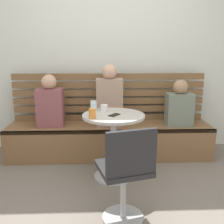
# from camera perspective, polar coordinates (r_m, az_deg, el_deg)

# --- Properties ---
(ground) EXTENTS (8.00, 8.00, 0.00)m
(ground) POSITION_cam_1_polar(r_m,az_deg,el_deg) (2.56, 0.26, -20.18)
(ground) COLOR #70665B
(back_wall) EXTENTS (5.20, 0.10, 2.90)m
(back_wall) POSITION_cam_1_polar(r_m,az_deg,el_deg) (3.77, -0.79, 13.97)
(back_wall) COLOR silver
(back_wall) RESTS_ON ground
(booth_bench) EXTENTS (2.70, 0.52, 0.44)m
(booth_bench) POSITION_cam_1_polar(r_m,az_deg,el_deg) (3.54, -0.55, -6.29)
(booth_bench) COLOR brown
(booth_bench) RESTS_ON ground
(booth_backrest) EXTENTS (2.65, 0.04, 0.67)m
(booth_backrest) POSITION_cam_1_polar(r_m,az_deg,el_deg) (3.63, -0.68, 3.32)
(booth_backrest) COLOR brown
(booth_backrest) RESTS_ON booth_bench
(cafe_table) EXTENTS (0.68, 0.68, 0.74)m
(cafe_table) POSITION_cam_1_polar(r_m,az_deg,el_deg) (2.87, 0.33, -4.83)
(cafe_table) COLOR #ADADB2
(cafe_table) RESTS_ON ground
(white_chair) EXTENTS (0.49, 0.49, 0.85)m
(white_chair) POSITION_cam_1_polar(r_m,az_deg,el_deg) (2.14, 3.13, -13.05)
(white_chair) COLOR #ADADB2
(white_chair) RESTS_ON ground
(person_adult) EXTENTS (0.34, 0.22, 0.80)m
(person_adult) POSITION_cam_1_polar(r_m,az_deg,el_deg) (3.38, -0.50, 2.98)
(person_adult) COLOR #9E7F6B
(person_adult) RESTS_ON booth_bench
(person_child_left) EXTENTS (0.34, 0.22, 0.68)m
(person_child_left) POSITION_cam_1_polar(r_m,az_deg,el_deg) (3.45, -13.45, 1.80)
(person_child_left) COLOR brown
(person_child_left) RESTS_ON booth_bench
(person_child_middle) EXTENTS (0.34, 0.22, 0.61)m
(person_child_middle) POSITION_cam_1_polar(r_m,az_deg,el_deg) (3.52, 14.60, 1.38)
(person_child_middle) COLOR slate
(person_child_middle) RESTS_ON booth_bench
(cup_ceramic_white) EXTENTS (0.08, 0.08, 0.07)m
(cup_ceramic_white) POSITION_cam_1_polar(r_m,az_deg,el_deg) (2.97, -1.76, 0.94)
(cup_ceramic_white) COLOR white
(cup_ceramic_white) RESTS_ON cafe_table
(cup_tumbler_orange) EXTENTS (0.07, 0.07, 0.10)m
(cup_tumbler_orange) POSITION_cam_1_polar(r_m,az_deg,el_deg) (2.65, -4.36, -0.33)
(cup_tumbler_orange) COLOR orange
(cup_tumbler_orange) RESTS_ON cafe_table
(cup_glass_tall) EXTENTS (0.07, 0.07, 0.12)m
(cup_glass_tall) POSITION_cam_1_polar(r_m,az_deg,el_deg) (2.95, -4.09, 1.35)
(cup_glass_tall) COLOR silver
(cup_glass_tall) RESTS_ON cafe_table
(phone_on_table) EXTENTS (0.14, 0.15, 0.01)m
(phone_on_table) POSITION_cam_1_polar(r_m,az_deg,el_deg) (2.77, 0.50, -0.64)
(phone_on_table) COLOR black
(phone_on_table) RESTS_ON cafe_table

